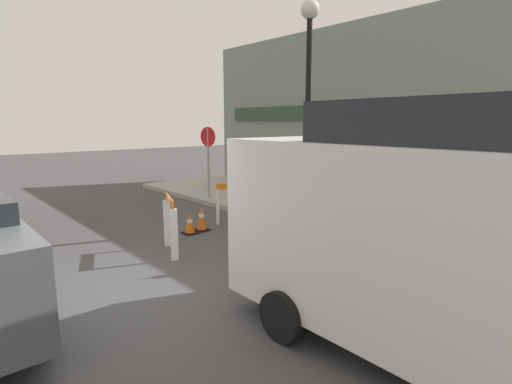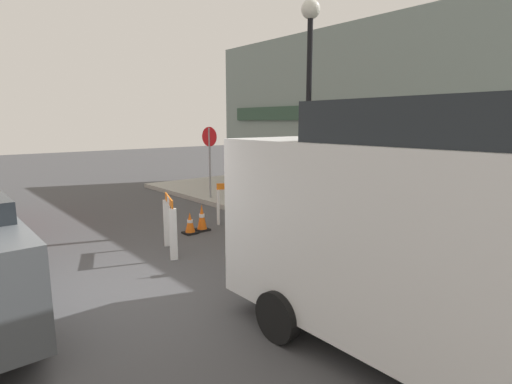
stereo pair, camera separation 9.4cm
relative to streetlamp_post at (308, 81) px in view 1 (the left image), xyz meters
name	(u,v)px [view 1 (the left image)]	position (x,y,z in m)	size (l,w,h in m)	color
ground_plane	(122,298)	(1.27, -5.29, -3.44)	(60.00, 60.00, 0.00)	#424244
sidewalk_slab	(375,221)	(1.27, 1.17, -3.37)	(18.00, 3.92, 0.14)	#9E9B93
storefront_facade	(423,112)	(1.27, 3.21, -0.69)	(18.00, 0.22, 5.50)	gray
streetlamp_post	(308,81)	(0.00, 0.00, 0.00)	(0.44, 0.44, 5.13)	black
stop_sign	(208,151)	(-3.71, -0.40, -1.83)	(0.59, 0.15, 2.20)	gray
barricade_0	(307,214)	(1.02, -1.09, -2.88)	(0.71, 0.43, 1.06)	white
barricade_1	(235,202)	(-1.02, -1.45, -2.88)	(0.57, 0.86, 1.02)	white
barricade_2	(170,222)	(-0.06, -3.76, -2.84)	(0.93, 0.45, 1.11)	white
barricade_3	(253,234)	(1.49, -2.98, -2.87)	(0.43, 0.81, 1.06)	white
traffic_cone_0	(202,218)	(-1.02, -2.43, -3.15)	(0.30, 0.30, 0.61)	black
traffic_cone_1	(190,224)	(-0.97, -2.78, -3.21)	(0.30, 0.30, 0.49)	black
traffic_cone_2	(264,213)	(-0.56, -0.89, -3.17)	(0.30, 0.30, 0.57)	black
person_worker	(273,188)	(-0.09, -1.04, -2.46)	(0.41, 0.41, 1.82)	#33333D
work_van	(483,233)	(5.25, -3.31, -1.99)	(5.38, 2.21, 2.70)	white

